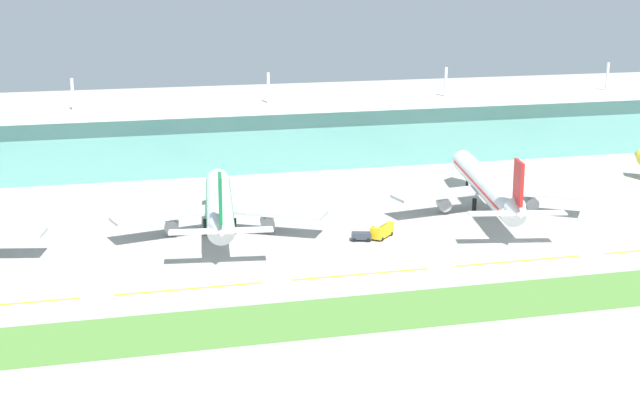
{
  "coord_description": "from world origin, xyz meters",
  "views": [
    {
      "loc": [
        -56.27,
        -171.21,
        60.25
      ],
      "look_at": [
        -2.55,
        33.97,
        7.0
      ],
      "focal_mm": 53.54,
      "sensor_mm": 36.0,
      "label": 1
    }
  ],
  "objects_px": {
    "airliner_near_middle": "(219,205)",
    "airliner_far_middle": "(487,186)",
    "baggage_cart": "(388,224)",
    "pushback_tug": "(361,236)",
    "fuel_truck": "(382,228)"
  },
  "relations": [
    {
      "from": "airliner_near_middle",
      "to": "airliner_far_middle",
      "type": "distance_m",
      "value": 66.82
    },
    {
      "from": "baggage_cart",
      "to": "pushback_tug",
      "type": "xyz_separation_m",
      "value": [
        -8.5,
        -7.16,
        -0.16
      ]
    },
    {
      "from": "airliner_near_middle",
      "to": "airliner_far_middle",
      "type": "height_order",
      "value": "same"
    },
    {
      "from": "fuel_truck",
      "to": "pushback_tug",
      "type": "bearing_deg",
      "value": -169.22
    },
    {
      "from": "airliner_far_middle",
      "to": "baggage_cart",
      "type": "distance_m",
      "value": 30.92
    },
    {
      "from": "airliner_far_middle",
      "to": "baggage_cart",
      "type": "height_order",
      "value": "airliner_far_middle"
    },
    {
      "from": "pushback_tug",
      "to": "airliner_near_middle",
      "type": "bearing_deg",
      "value": 153.73
    },
    {
      "from": "pushback_tug",
      "to": "fuel_truck",
      "type": "distance_m",
      "value": 5.26
    },
    {
      "from": "airliner_far_middle",
      "to": "baggage_cart",
      "type": "relative_size",
      "value": 17.42
    },
    {
      "from": "airliner_far_middle",
      "to": "fuel_truck",
      "type": "bearing_deg",
      "value": -153.88
    },
    {
      "from": "airliner_far_middle",
      "to": "fuel_truck",
      "type": "height_order",
      "value": "airliner_far_middle"
    },
    {
      "from": "airliner_near_middle",
      "to": "pushback_tug",
      "type": "distance_m",
      "value": 33.19
    },
    {
      "from": "airliner_near_middle",
      "to": "baggage_cart",
      "type": "xyz_separation_m",
      "value": [
        37.88,
        -7.34,
        -5.18
      ]
    },
    {
      "from": "baggage_cart",
      "to": "fuel_truck",
      "type": "bearing_deg",
      "value": -119.2
    },
    {
      "from": "airliner_far_middle",
      "to": "baggage_cart",
      "type": "xyz_separation_m",
      "value": [
        -28.9,
        -9.67,
        -5.19
      ]
    }
  ]
}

